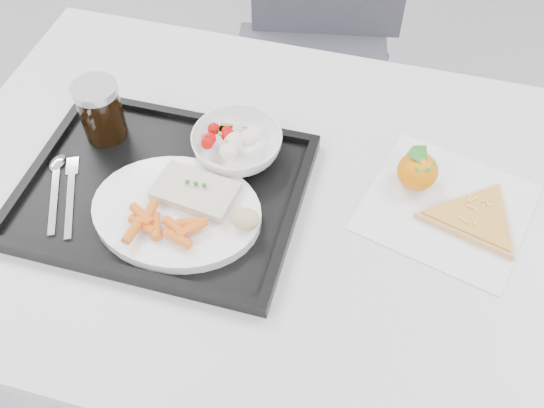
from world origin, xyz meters
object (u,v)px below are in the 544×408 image
at_px(salad_bowl, 237,145).
at_px(cola_glass, 100,110).
at_px(tray, 163,191).
at_px(table, 285,225).
at_px(pizza_slice, 475,218).
at_px(tangerine, 418,171).
at_px(chair, 318,34).
at_px(dinner_plate, 177,212).

relative_size(salad_bowl, cola_glass, 1.41).
height_order(tray, cola_glass, cola_glass).
height_order(table, pizza_slice, pizza_slice).
xyz_separation_m(tray, pizza_slice, (0.50, 0.08, 0.00)).
bearing_deg(cola_glass, table, -8.77).
relative_size(table, tray, 2.67).
bearing_deg(tangerine, chair, 114.41).
bearing_deg(tangerine, cola_glass, -176.09).
relative_size(dinner_plate, cola_glass, 2.50).
height_order(tray, salad_bowl, salad_bowl).
bearing_deg(tray, dinner_plate, -46.31).
bearing_deg(salad_bowl, tray, -132.72).
height_order(salad_bowl, pizza_slice, salad_bowl).
bearing_deg(chair, salad_bowl, -90.35).
relative_size(tangerine, pizza_slice, 0.34).
distance_m(chair, pizza_slice, 0.84).
distance_m(salad_bowl, tangerine, 0.30).
height_order(table, tray, tray).
distance_m(tray, salad_bowl, 0.14).
xyz_separation_m(tray, salad_bowl, (0.10, 0.10, 0.03)).
xyz_separation_m(chair, cola_glass, (-0.24, -0.69, 0.28)).
relative_size(chair, pizza_slice, 4.09).
bearing_deg(chair, pizza_slice, -60.55).
bearing_deg(tray, tangerine, 18.14).
bearing_deg(pizza_slice, tray, -171.23).
distance_m(table, pizza_slice, 0.31).
bearing_deg(tangerine, salad_bowl, -175.14).
relative_size(table, cola_glass, 11.11).
relative_size(tray, tangerine, 5.84).
bearing_deg(table, salad_bowl, 148.05).
height_order(table, salad_bowl, salad_bowl).
relative_size(table, salad_bowl, 7.89).
relative_size(tray, cola_glass, 4.17).
height_order(tray, dinner_plate, dinner_plate).
height_order(salad_bowl, tangerine, tangerine).
bearing_deg(tray, pizza_slice, 8.77).
height_order(cola_glass, pizza_slice, cola_glass).
relative_size(chair, cola_glass, 8.61).
bearing_deg(dinner_plate, tray, 133.69).
distance_m(dinner_plate, tangerine, 0.39).
bearing_deg(salad_bowl, tangerine, 4.86).
distance_m(tray, dinner_plate, 0.06).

